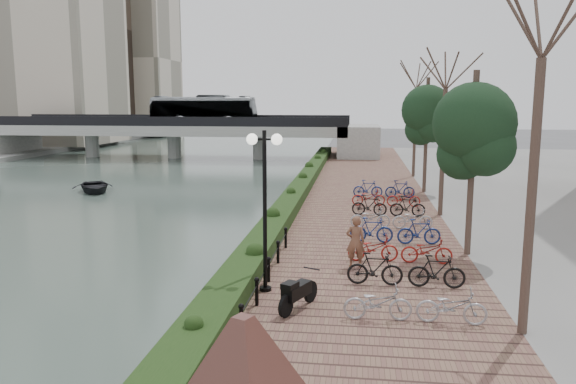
% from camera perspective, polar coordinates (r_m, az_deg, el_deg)
% --- Properties ---
extents(ground, '(220.00, 220.00, 0.00)m').
position_cam_1_polar(ground, '(13.36, -11.81, -17.46)').
color(ground, '#59595B').
rests_on(ground, ground).
extents(river_water, '(30.00, 130.00, 0.02)m').
position_cam_1_polar(river_water, '(41.38, -20.27, 0.45)').
color(river_water, '#4E6156').
rests_on(river_water, ground).
extents(promenade, '(8.00, 75.00, 0.50)m').
position_cam_1_polar(promenade, '(29.31, 6.99, -2.02)').
color(promenade, brown).
rests_on(promenade, ground).
extents(hedge, '(1.10, 56.00, 0.60)m').
position_cam_1_polar(hedge, '(31.86, 0.91, -0.03)').
color(hedge, '#193312').
rests_on(hedge, promenade).
extents(chain_fence, '(0.10, 14.10, 0.70)m').
position_cam_1_polar(chain_fence, '(14.45, -3.92, -11.49)').
color(chain_fence, black).
rests_on(chain_fence, promenade).
extents(lamppost, '(1.02, 0.32, 4.65)m').
position_cam_1_polar(lamppost, '(15.82, -2.39, 1.65)').
color(lamppost, black).
rests_on(lamppost, promenade).
extents(motorcycle, '(1.10, 1.64, 0.99)m').
position_cam_1_polar(motorcycle, '(15.02, 1.09, -10.06)').
color(motorcycle, black).
rests_on(motorcycle, promenade).
extents(pedestrian, '(0.66, 0.46, 1.72)m').
position_cam_1_polar(pedestrian, '(18.72, 6.86, -5.02)').
color(pedestrian, brown).
rests_on(pedestrian, promenade).
extents(bicycle_parking, '(2.40, 19.89, 1.00)m').
position_cam_1_polar(bicycle_parking, '(23.31, 10.63, -3.24)').
color(bicycle_parking, '#A7A6AB').
rests_on(bicycle_parking, promenade).
extents(street_trees, '(3.20, 37.12, 6.80)m').
position_cam_1_polar(street_trees, '(24.36, 16.55, 3.54)').
color(street_trees, '#3D2B24').
rests_on(street_trees, promenade).
extents(bridge, '(36.00, 10.77, 6.50)m').
position_cam_1_polar(bridge, '(59.23, -10.93, 6.63)').
color(bridge, gray).
rests_on(bridge, ground).
extents(boat, '(4.18, 4.53, 0.77)m').
position_cam_1_polar(boat, '(38.83, -19.09, 0.55)').
color(boat, black).
rests_on(boat, river_water).
extents(far_buildings, '(35.00, 38.00, 38.00)m').
position_cam_1_polar(far_buildings, '(90.26, -24.12, 14.98)').
color(far_buildings, beige).
rests_on(far_buildings, far_bank).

